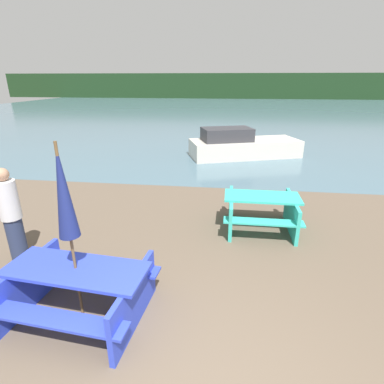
% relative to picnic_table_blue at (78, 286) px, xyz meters
% --- Properties ---
extents(water, '(60.00, 50.00, 0.00)m').
position_rel_picnic_table_blue_xyz_m(water, '(1.69, 30.35, -0.46)').
color(water, slate).
rests_on(water, ground_plane).
extents(far_treeline, '(80.00, 1.60, 4.00)m').
position_rel_picnic_table_blue_xyz_m(far_treeline, '(1.69, 50.35, 1.55)').
color(far_treeline, '#193319').
rests_on(far_treeline, water).
extents(picnic_table_blue, '(1.97, 1.54, 0.74)m').
position_rel_picnic_table_blue_xyz_m(picnic_table_blue, '(0.00, 0.00, 0.00)').
color(picnic_table_blue, blue).
rests_on(picnic_table_blue, ground_plane).
extents(picnic_table_teal, '(1.55, 1.38, 0.76)m').
position_rel_picnic_table_blue_xyz_m(picnic_table_teal, '(2.64, 2.88, -0.00)').
color(picnic_table_teal, '#33B7A8').
rests_on(picnic_table_teal, ground_plane).
extents(umbrella_navy, '(0.25, 0.25, 2.39)m').
position_rel_picnic_table_blue_xyz_m(umbrella_navy, '(-0.00, 0.00, 1.33)').
color(umbrella_navy, brown).
rests_on(umbrella_navy, ground_plane).
extents(boat, '(4.74, 3.00, 1.20)m').
position_rel_picnic_table_blue_xyz_m(boat, '(2.40, 9.37, 0.00)').
color(boat, beige).
rests_on(boat, water).
extents(person, '(0.34, 0.34, 1.69)m').
position_rel_picnic_table_blue_xyz_m(person, '(-1.75, 1.16, 0.40)').
color(person, '#283351').
rests_on(person, ground_plane).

